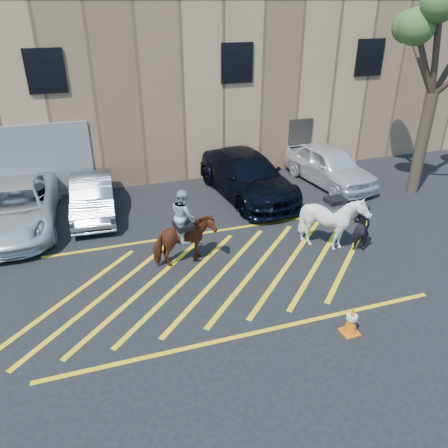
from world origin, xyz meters
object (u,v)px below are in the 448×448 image
object	(u,v)px
car_white_suv	(329,165)
tree	(444,36)
car_white_pickup	(16,207)
saddled_white	(333,221)
car_blue_suv	(247,175)
mounted_bay	(184,235)
traffic_cone	(352,320)
car_silver_sedan	(93,197)
handler	(361,227)

from	to	relation	value
car_white_suv	tree	world-z (taller)	tree
car_white_pickup	saddled_white	bearing A→B (deg)	-24.12
car_blue_suv	tree	distance (m)	8.22
car_blue_suv	car_white_suv	xyz separation A→B (m)	(3.64, 0.11, -0.03)
mounted_bay	traffic_cone	distance (m)	4.99
saddled_white	traffic_cone	bearing A→B (deg)	-113.59
car_silver_sedan	traffic_cone	distance (m)	9.73
car_silver_sedan	traffic_cone	world-z (taller)	car_silver_sedan
handler	tree	size ratio (longest dim) A/B	0.21
car_silver_sedan	handler	xyz separation A→B (m)	(7.47, -5.06, 0.10)
handler	saddled_white	bearing A→B (deg)	-14.12
car_silver_sedan	handler	bearing A→B (deg)	-30.99
car_white_pickup	car_white_suv	world-z (taller)	car_white_suv
traffic_cone	saddled_white	bearing A→B (deg)	66.41
car_white_pickup	car_silver_sedan	size ratio (longest dim) A/B	1.31
mounted_bay	saddled_white	distance (m)	4.46
tree	car_silver_sedan	bearing A→B (deg)	171.72
car_white_pickup	traffic_cone	distance (m)	10.99
car_white_suv	traffic_cone	distance (m)	9.31
car_blue_suv	car_white_suv	size ratio (longest dim) A/B	1.23
car_white_pickup	tree	xyz separation A→B (m)	(14.54, -1.45, 4.96)
tree	car_white_suv	bearing A→B (deg)	146.57
saddled_white	traffic_cone	size ratio (longest dim) A/B	2.44
car_white_pickup	handler	size ratio (longest dim) A/B	3.45
tree	traffic_cone	bearing A→B (deg)	-136.98
handler	traffic_cone	world-z (taller)	handler
car_white_suv	tree	xyz separation A→B (m)	(2.75, -1.81, 4.92)
traffic_cone	car_silver_sedan	bearing A→B (deg)	122.05
car_white_pickup	saddled_white	world-z (taller)	saddled_white
tree	handler	bearing A→B (deg)	-144.59
handler	mounted_bay	bearing A→B (deg)	2.78
car_white_pickup	car_silver_sedan	xyz separation A→B (m)	(2.43, 0.32, -0.07)
traffic_cone	car_blue_suv	bearing A→B (deg)	86.07
car_silver_sedan	handler	world-z (taller)	handler
car_silver_sedan	tree	distance (m)	13.23
handler	mounted_bay	world-z (taller)	mounted_bay
car_white_pickup	car_silver_sedan	distance (m)	2.45
car_white_pickup	car_silver_sedan	world-z (taller)	car_white_pickup
car_silver_sedan	handler	size ratio (longest dim) A/B	2.62
car_white_pickup	tree	distance (m)	15.43
car_white_suv	traffic_cone	world-z (taller)	car_white_suv
car_white_suv	tree	size ratio (longest dim) A/B	0.62
car_silver_sedan	saddled_white	distance (m)	8.19
car_white_suv	mounted_bay	xyz separation A→B (m)	(-7.08, -4.27, 0.15)
saddled_white	traffic_cone	xyz separation A→B (m)	(-1.55, -3.56, -0.53)
mounted_bay	saddled_white	bearing A→B (deg)	-6.04
saddled_white	tree	distance (m)	7.79
car_silver_sedan	car_blue_suv	xyz separation A→B (m)	(5.72, -0.06, 0.14)
mounted_bay	traffic_cone	size ratio (longest dim) A/B	3.14
car_blue_suv	handler	size ratio (longest dim) A/B	3.62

